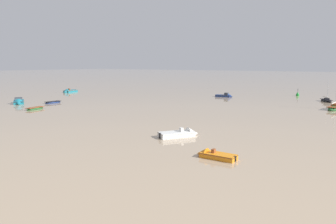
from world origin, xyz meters
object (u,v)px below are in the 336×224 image
Objects in this scene: motorboat_moored_0 at (213,156)px; sailboat_moored_1 at (334,108)px; motorboat_moored_2 at (19,102)px; rowboat_moored_2 at (53,102)px; motorboat_moored_1 at (69,92)px; motorboat_moored_3 at (182,134)px; rowboat_moored_1 at (35,109)px; sailboat_moored_0 at (326,101)px; motorboat_moored_4 at (226,96)px; channel_buoy at (298,94)px.

sailboat_moored_1 is (5.35, 46.49, 0.13)m from motorboat_moored_0.
rowboat_moored_2 is at bearing 75.93° from motorboat_moored_2.
sailboat_moored_1 reaches higher than motorboat_moored_1.
rowboat_moored_1 is at bearing 118.22° from motorboat_moored_3.
rowboat_moored_2 is 0.56× the size of sailboat_moored_1.
sailboat_moored_1 reaches higher than motorboat_moored_0.
motorboat_moored_2 is (-60.61, -47.48, 0.11)m from sailboat_moored_0.
motorboat_moored_1 is at bearing 96.55° from motorboat_moored_3.
motorboat_moored_4 is (22.81, 46.48, 0.10)m from rowboat_moored_1.
rowboat_moored_2 is (-53.32, 18.91, -0.02)m from motorboat_moored_0.
channel_buoy is (-13.36, 25.81, 0.13)m from sailboat_moored_1.
motorboat_moored_0 is 0.85× the size of motorboat_moored_4.
rowboat_moored_1 is 12.28m from motorboat_moored_2.
motorboat_moored_3 is at bearing -41.09° from sailboat_moored_0.
channel_buoy is at bearing -84.39° from motorboat_moored_0.
motorboat_moored_1 is at bearing 45.50° from rowboat_moored_2.
channel_buoy is (-0.20, 65.81, 0.20)m from motorboat_moored_3.
motorboat_moored_4 reaches higher than rowboat_moored_2.
channel_buoy is (45.30, 53.39, 0.28)m from rowboat_moored_2.
channel_buoy is at bearing 32.37° from sailboat_moored_1.
sailboat_moored_1 is 1.35× the size of motorboat_moored_3.
channel_buoy reaches higher than motorboat_moored_1.
channel_buoy is (66.30, 32.10, 0.18)m from motorboat_moored_1.
rowboat_moored_2 is 64.83m from sailboat_moored_1.
rowboat_moored_1 is 0.77× the size of sailboat_moored_0.
rowboat_moored_1 is 0.59× the size of sailboat_moored_1.
sailboat_moored_1 is (3.76, -14.37, 0.08)m from sailboat_moored_0.
motorboat_moored_0 is 0.68× the size of motorboat_moored_2.
rowboat_moored_2 is 0.76× the size of motorboat_moored_3.
motorboat_moored_3 is (66.50, -33.71, -0.02)m from motorboat_moored_1.
motorboat_moored_0 is 0.98× the size of rowboat_moored_1.
motorboat_moored_0 is 72.75m from channel_buoy.
rowboat_moored_1 is at bearing -12.78° from motorboat_moored_0.
rowboat_moored_1 is (-47.20, 10.08, -0.02)m from motorboat_moored_0.
sailboat_moored_1 is at bearing 80.95° from motorboat_moored_1.
rowboat_moored_2 is at bearing -130.31° from channel_buoy.
motorboat_moored_4 is (-16.57, 50.06, 0.03)m from motorboat_moored_3.
motorboat_moored_0 is at bearing 48.03° from motorboat_moored_1.
motorboat_moored_4 is at bearing -136.13° from channel_buoy.
motorboat_moored_0 is 1.92× the size of channel_buoy.
rowboat_moored_1 is 0.86× the size of motorboat_moored_4.
rowboat_moored_1 is 1.96× the size of channel_buoy.
motorboat_moored_1 reaches higher than motorboat_moored_3.
motorboat_moored_3 is at bearing 74.55° from rowboat_moored_1.
sailboat_moored_0 reaches higher than rowboat_moored_2.
sailboat_moored_1 is at bearing 114.47° from rowboat_moored_1.
rowboat_moored_1 is at bearing 28.44° from motorboat_moored_1.
sailboat_moored_0 is 0.94× the size of motorboat_moored_1.
motorboat_moored_1 is at bearing -148.24° from rowboat_moored_1.
motorboat_moored_4 reaches higher than rowboat_moored_1.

